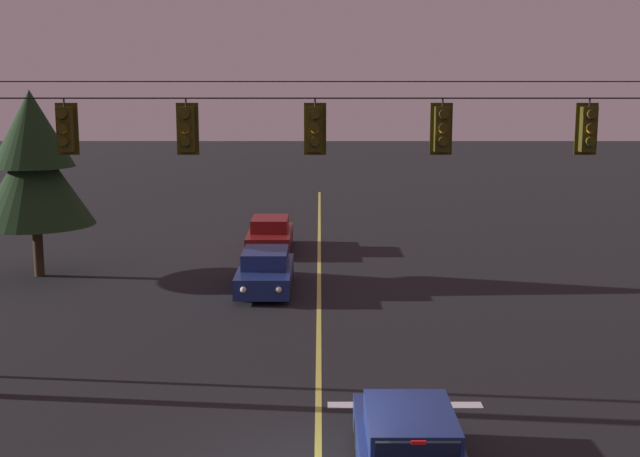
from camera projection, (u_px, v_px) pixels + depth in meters
The scene contains 12 objects.
lane_centre_stripe at pixel (320, 321), 24.74m from camera, with size 0.14×60.00×0.01m, color #D1C64C.
stop_bar_paint at pixel (406, 405), 18.24m from camera, with size 3.40×0.36×0.01m, color silver.
signal_span_assembly at pixel (320, 213), 18.12m from camera, with size 17.88×0.32×8.06m.
traffic_light_leftmost at pixel (67, 129), 17.80m from camera, with size 0.48×0.41×1.22m.
traffic_light_left_inner at pixel (188, 129), 17.79m from camera, with size 0.48×0.41×1.22m.
traffic_light_centre at pixel (317, 129), 17.79m from camera, with size 0.48×0.41×1.22m.
traffic_light_right_inner at pixel (444, 129), 17.78m from camera, with size 0.48×0.41×1.22m.
traffic_light_rightmost at pixel (590, 129), 17.78m from camera, with size 0.48×0.41×1.22m.
car_waiting_near_lane at pixel (411, 450), 14.51m from camera, with size 1.80×4.33×1.39m.
car_oncoming_lead at pixel (267, 272), 28.32m from camera, with size 1.80×4.42×1.39m.
car_oncoming_trailing at pixel (272, 235), 35.19m from camera, with size 1.80×4.42×1.39m.
tree_verge_near at pixel (35, 165), 29.86m from camera, with size 4.23×4.23×6.77m.
Camera 1 is at (0.03, -13.78, 6.94)m, focal length 46.66 mm.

